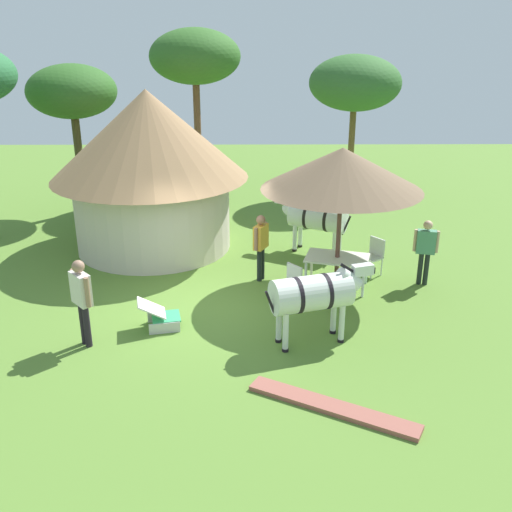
% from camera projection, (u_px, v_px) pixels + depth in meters
% --- Properties ---
extents(ground_plane, '(36.00, 36.00, 0.00)m').
position_uv_depth(ground_plane, '(210.00, 304.00, 12.71)').
color(ground_plane, '#598131').
extents(thatched_hut, '(5.08, 5.08, 4.15)m').
position_uv_depth(thatched_hut, '(150.00, 163.00, 15.16)').
color(thatched_hut, beige).
rests_on(thatched_hut, ground_plane).
extents(shade_umbrella, '(3.50, 3.50, 3.22)m').
position_uv_depth(shade_umbrella, '(342.00, 169.00, 12.55)').
color(shade_umbrella, brown).
rests_on(shade_umbrella, ground_plane).
extents(patio_dining_table, '(1.59, 1.22, 0.74)m').
position_uv_depth(patio_dining_table, '(337.00, 260.00, 13.32)').
color(patio_dining_table, silver).
rests_on(patio_dining_table, ground_plane).
extents(patio_chair_near_hut, '(0.60, 0.60, 0.90)m').
position_uv_depth(patio_chair_near_hut, '(374.00, 254.00, 14.07)').
color(patio_chair_near_hut, silver).
rests_on(patio_chair_near_hut, ground_plane).
extents(patio_chair_west_end, '(0.60, 0.61, 0.90)m').
position_uv_depth(patio_chair_west_end, '(298.00, 280.00, 12.63)').
color(patio_chair_west_end, white).
rests_on(patio_chair_west_end, ground_plane).
extents(guest_beside_umbrella, '(0.37, 0.52, 1.59)m').
position_uv_depth(guest_beside_umbrella, '(261.00, 242.00, 13.59)').
color(guest_beside_umbrella, black).
rests_on(guest_beside_umbrella, ground_plane).
extents(guest_behind_table, '(0.55, 0.29, 1.55)m').
position_uv_depth(guest_behind_table, '(426.00, 247.00, 13.36)').
color(guest_behind_table, black).
rests_on(guest_behind_table, ground_plane).
extents(standing_watcher, '(0.47, 0.49, 1.71)m').
position_uv_depth(standing_watcher, '(82.00, 295.00, 10.75)').
color(standing_watcher, black).
rests_on(standing_watcher, ground_plane).
extents(striped_lounge_chair, '(0.91, 0.69, 0.61)m').
position_uv_depth(striped_lounge_chair, '(160.00, 316.00, 11.67)').
color(striped_lounge_chair, '#35A568').
rests_on(striped_lounge_chair, ground_plane).
extents(zebra_nearest_camera, '(2.10, 1.08, 1.54)m').
position_uv_depth(zebra_nearest_camera, '(314.00, 294.00, 10.87)').
color(zebra_nearest_camera, silver).
rests_on(zebra_nearest_camera, ground_plane).
extents(zebra_by_umbrella, '(1.94, 1.28, 1.50)m').
position_uv_depth(zebra_by_umbrella, '(316.00, 217.00, 15.27)').
color(zebra_by_umbrella, silver).
rests_on(zebra_by_umbrella, ground_plane).
extents(acacia_tree_left_background, '(2.67, 2.67, 4.56)m').
position_uv_depth(acacia_tree_left_background, '(72.00, 92.00, 17.59)').
color(acacia_tree_left_background, '#453D20').
rests_on(acacia_tree_left_background, ground_plane).
extents(acacia_tree_behind_hut, '(2.94, 2.94, 5.55)m').
position_uv_depth(acacia_tree_behind_hut, '(195.00, 57.00, 18.90)').
color(acacia_tree_behind_hut, brown).
rests_on(acacia_tree_behind_hut, ground_plane).
extents(acacia_tree_right_background, '(3.03, 3.03, 4.74)m').
position_uv_depth(acacia_tree_right_background, '(355.00, 83.00, 19.35)').
color(acacia_tree_right_background, brown).
rests_on(acacia_tree_right_background, ground_plane).
extents(brick_patio_kerb, '(2.63, 1.66, 0.08)m').
position_uv_depth(brick_patio_kerb, '(332.00, 407.00, 9.25)').
color(brick_patio_kerb, '#995648').
rests_on(brick_patio_kerb, ground_plane).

